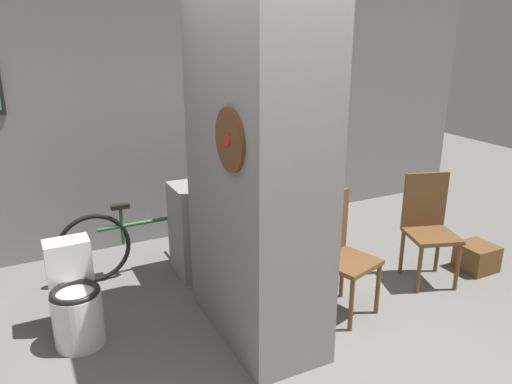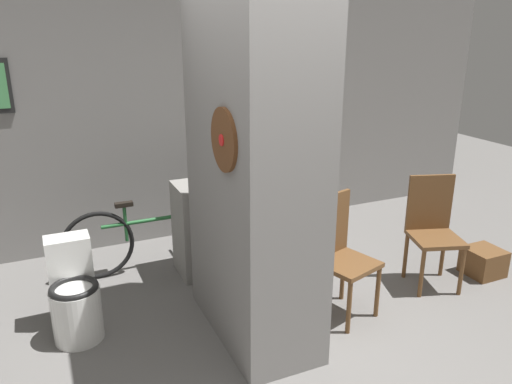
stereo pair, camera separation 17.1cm
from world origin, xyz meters
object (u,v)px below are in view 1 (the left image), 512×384
(toilet, at_px, (75,301))
(bicycle, at_px, (152,236))
(chair_by_doorway, at_px, (428,224))
(bottle_tall, at_px, (255,163))
(chair_near_pillar, at_px, (340,249))

(toilet, distance_m, bicycle, 1.16)
(bicycle, bearing_deg, chair_by_doorway, -30.34)
(chair_by_doorway, height_order, bicycle, chair_by_doorway)
(bicycle, xyz_separation_m, bottle_tall, (0.98, -0.21, 0.64))
(chair_near_pillar, bearing_deg, toilet, 148.18)
(bottle_tall, bearing_deg, chair_by_doorway, -41.80)
(chair_by_doorway, distance_m, bicycle, 2.52)
(chair_near_pillar, height_order, bottle_tall, bottle_tall)
(chair_near_pillar, xyz_separation_m, chair_by_doorway, (1.02, 0.09, 0.00))
(chair_by_doorway, xyz_separation_m, bottle_tall, (-1.19, 1.06, 0.44))
(bicycle, relative_size, bottle_tall, 5.32)
(bicycle, bearing_deg, bottle_tall, -11.85)
(chair_near_pillar, xyz_separation_m, bicycle, (-1.15, 1.36, -0.19))
(toilet, height_order, chair_by_doorway, chair_by_doorway)
(chair_near_pillar, relative_size, bicycle, 0.58)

